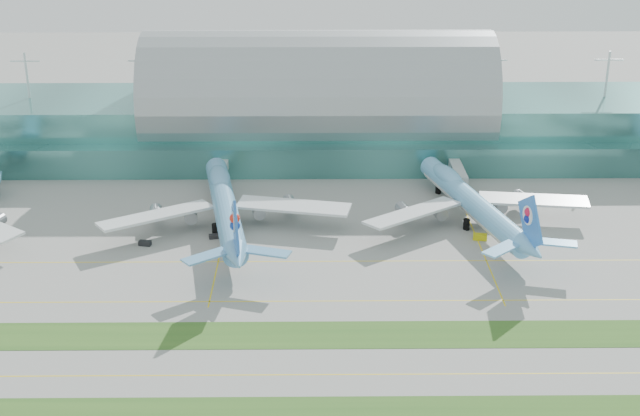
{
  "coord_description": "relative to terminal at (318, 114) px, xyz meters",
  "views": [
    {
      "loc": [
        -2.13,
        -170.92,
        101.17
      ],
      "look_at": [
        0.0,
        55.0,
        9.0
      ],
      "focal_mm": 50.0,
      "sensor_mm": 36.0,
      "label": 1
    }
  ],
  "objects": [
    {
      "name": "airliner_c",
      "position": [
        43.5,
        -62.96,
        -7.58
      ],
      "size": [
        66.78,
        77.14,
        21.55
      ],
      "rotation": [
        0.0,
        0.0,
        0.26
      ],
      "color": "#68B3E5",
      "rests_on": "ground"
    },
    {
      "name": "taxiline_d",
      "position": [
        -0.01,
        -88.79,
        -14.22
      ],
      "size": [
        420.0,
        0.35,
        0.01
      ],
      "primitive_type": "cube",
      "color": "yellow",
      "rests_on": "ground"
    },
    {
      "name": "taxiline_b",
      "position": [
        -0.01,
        -142.79,
        -14.22
      ],
      "size": [
        420.0,
        0.35,
        0.01
      ],
      "primitive_type": "cube",
      "color": "yellow",
      "rests_on": "ground"
    },
    {
      "name": "terminal",
      "position": [
        0.0,
        0.0,
        0.0
      ],
      "size": [
        340.0,
        69.1,
        36.0
      ],
      "color": "#3D7A75",
      "rests_on": "ground"
    },
    {
      "name": "ground",
      "position": [
        -0.01,
        -128.79,
        -14.23
      ],
      "size": [
        700.0,
        700.0,
        0.0
      ],
      "primitive_type": "plane",
      "color": "gray",
      "rests_on": "ground"
    },
    {
      "name": "grass_strip_near",
      "position": [
        -0.01,
        -156.79,
        -14.19
      ],
      "size": [
        420.0,
        12.0,
        0.08
      ],
      "primitive_type": "cube",
      "color": "#2D591E",
      "rests_on": "ground"
    },
    {
      "name": "gse_e",
      "position": [
        44.27,
        -75.36,
        -13.38
      ],
      "size": [
        4.12,
        2.52,
        1.69
      ],
      "primitive_type": "cube",
      "rotation": [
        0.0,
        0.0,
        -0.19
      ],
      "color": "#C4BF0B",
      "rests_on": "ground"
    },
    {
      "name": "taxiline_c",
      "position": [
        -0.01,
        -110.79,
        -14.22
      ],
      "size": [
        420.0,
        0.35,
        0.01
      ],
      "primitive_type": "cube",
      "color": "yellow",
      "rests_on": "ground"
    },
    {
      "name": "gse_d",
      "position": [
        -29.36,
        -73.79,
        -13.62
      ],
      "size": [
        3.21,
        2.04,
        1.21
      ],
      "primitive_type": "cube",
      "rotation": [
        0.0,
        0.0,
        0.2
      ],
      "color": "black",
      "rests_on": "ground"
    },
    {
      "name": "gse_c",
      "position": [
        -47.84,
        -78.3,
        -13.57
      ],
      "size": [
        3.63,
        2.37,
        1.31
      ],
      "primitive_type": "cube",
      "rotation": [
        0.0,
        0.0,
        -0.23
      ],
      "color": "black",
      "rests_on": "ground"
    },
    {
      "name": "airliner_b",
      "position": [
        -26.92,
        -65.99,
        -7.33
      ],
      "size": [
        70.54,
        80.92,
        22.35
      ],
      "rotation": [
        0.0,
        0.0,
        0.17
      ],
      "color": "#5C9BCA",
      "rests_on": "ground"
    },
    {
      "name": "grass_strip_far",
      "position": [
        -0.01,
        -126.79,
        -14.19
      ],
      "size": [
        420.0,
        12.0,
        0.08
      ],
      "primitive_type": "cube",
      "color": "#2D591E",
      "rests_on": "ground"
    },
    {
      "name": "gse_f",
      "position": [
        53.7,
        -71.42,
        -13.49
      ],
      "size": [
        3.64,
        2.02,
        1.47
      ],
      "primitive_type": "cube",
      "rotation": [
        0.0,
        0.0,
        -0.06
      ],
      "color": "black",
      "rests_on": "ground"
    }
  ]
}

